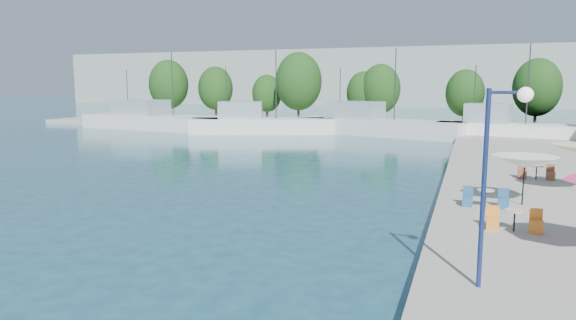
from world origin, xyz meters
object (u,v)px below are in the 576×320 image
at_px(trawler_01, 157,121).
at_px(trawler_03, 373,125).
at_px(trawler_02, 258,125).
at_px(umbrella_white, 525,162).
at_px(trawler_04, 506,130).
at_px(street_lamp, 500,151).

bearing_deg(trawler_01, trawler_03, 12.23).
bearing_deg(trawler_02, umbrella_white, -72.19).
height_order(trawler_04, street_lamp, trawler_04).
bearing_deg(trawler_04, trawler_02, -164.96).
xyz_separation_m(trawler_03, umbrella_white, (12.84, -35.89, 1.40)).
bearing_deg(trawler_01, street_lamp, -39.86).
height_order(trawler_01, trawler_04, same).
relative_size(trawler_03, trawler_04, 1.40).
relative_size(trawler_01, umbrella_white, 8.19).
bearing_deg(trawler_03, street_lamp, -58.78).
bearing_deg(umbrella_white, trawler_01, 140.32).
distance_m(trawler_02, trawler_03, 13.55).
height_order(trawler_01, trawler_02, same).
xyz_separation_m(trawler_03, trawler_04, (14.10, -2.06, 0.00)).
relative_size(trawler_03, umbrella_white, 7.50).
xyz_separation_m(trawler_01, trawler_02, (14.99, -1.29, 0.00)).
relative_size(trawler_01, trawler_04, 1.52).
bearing_deg(street_lamp, umbrella_white, 90.32).
relative_size(trawler_02, trawler_03, 0.82).
distance_m(trawler_01, trawler_04, 42.28).
relative_size(trawler_02, street_lamp, 3.44).
height_order(trawler_02, trawler_03, same).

